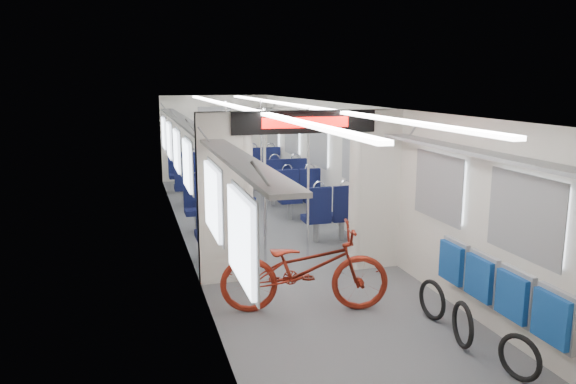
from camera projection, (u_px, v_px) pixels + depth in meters
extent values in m
plane|color=#515456|center=(268.00, 236.00, 9.89)|extent=(12.00, 12.00, 0.00)
cube|color=silver|center=(183.00, 176.00, 9.27)|extent=(0.02, 12.00, 2.30)
cube|color=silver|center=(346.00, 168.00, 10.05)|extent=(0.02, 12.00, 2.30)
cube|color=silver|center=(215.00, 138.00, 15.32)|extent=(2.90, 0.02, 2.30)
cube|color=silver|center=(469.00, 302.00, 4.00)|extent=(2.90, 0.02, 2.30)
cube|color=silver|center=(267.00, 104.00, 9.43)|extent=(2.90, 12.00, 0.02)
cube|color=white|center=(235.00, 107.00, 9.29)|extent=(0.12, 11.40, 0.04)
cube|color=white|center=(298.00, 106.00, 9.59)|extent=(0.12, 11.40, 0.04)
cube|color=silver|center=(222.00, 210.00, 7.50)|extent=(0.65, 0.18, 2.00)
cube|color=silver|center=(377.00, 200.00, 8.11)|extent=(0.65, 0.18, 2.00)
cube|color=silver|center=(303.00, 122.00, 7.58)|extent=(2.90, 0.18, 0.30)
cylinder|color=silver|center=(246.00, 208.00, 7.59)|extent=(0.20, 0.20, 2.00)
cylinder|color=silver|center=(356.00, 201.00, 8.02)|extent=(0.20, 0.20, 2.00)
cube|color=black|center=(305.00, 122.00, 7.47)|extent=(2.00, 0.03, 0.30)
cube|color=#FF0C07|center=(306.00, 122.00, 7.45)|extent=(1.20, 0.02, 0.14)
cube|color=white|center=(241.00, 238.00, 4.70)|extent=(0.04, 1.00, 0.75)
cube|color=white|center=(527.00, 216.00, 5.47)|extent=(0.04, 1.00, 0.75)
cube|color=white|center=(213.00, 200.00, 6.21)|extent=(0.04, 1.00, 0.75)
cube|color=white|center=(440.00, 187.00, 6.98)|extent=(0.04, 1.00, 0.75)
cube|color=white|center=(187.00, 165.00, 8.76)|extent=(0.04, 1.00, 0.75)
cube|color=white|center=(356.00, 158.00, 9.52)|extent=(0.04, 1.00, 0.75)
cube|color=white|center=(177.00, 151.00, 10.55)|extent=(0.04, 1.00, 0.75)
cube|color=white|center=(319.00, 146.00, 11.31)|extent=(0.04, 1.00, 0.75)
cube|color=white|center=(169.00, 140.00, 12.34)|extent=(0.04, 1.00, 0.75)
cube|color=white|center=(293.00, 137.00, 13.10)|extent=(0.04, 1.00, 0.75)
cube|color=white|center=(164.00, 133.00, 14.04)|extent=(0.04, 1.00, 0.75)
cube|color=white|center=(273.00, 130.00, 14.80)|extent=(0.04, 1.00, 0.75)
cube|color=gray|center=(239.00, 160.00, 5.39)|extent=(0.30, 3.60, 0.04)
cube|color=gray|center=(470.00, 151.00, 6.07)|extent=(0.30, 3.60, 0.04)
cube|color=gray|center=(181.00, 119.00, 11.05)|extent=(0.30, 7.60, 0.04)
cube|color=gray|center=(303.00, 117.00, 11.73)|extent=(0.30, 7.60, 0.04)
cube|color=gray|center=(216.00, 144.00, 15.29)|extent=(0.90, 0.05, 2.00)
imported|color=maroon|center=(305.00, 268.00, 6.61)|extent=(2.10, 1.11, 1.05)
cube|color=gray|center=(556.00, 318.00, 5.10)|extent=(0.06, 0.48, 0.54)
cube|color=navy|center=(551.00, 319.00, 5.08)|extent=(0.06, 0.44, 0.46)
cube|color=gray|center=(517.00, 296.00, 5.62)|extent=(0.06, 0.48, 0.54)
cube|color=navy|center=(512.00, 296.00, 5.60)|extent=(0.06, 0.44, 0.46)
cube|color=gray|center=(484.00, 278.00, 6.14)|extent=(0.06, 0.48, 0.54)
cube|color=navy|center=(479.00, 278.00, 6.12)|extent=(0.06, 0.44, 0.46)
cube|color=gray|center=(456.00, 262.00, 6.66)|extent=(0.06, 0.48, 0.54)
cube|color=navy|center=(451.00, 263.00, 6.64)|extent=(0.06, 0.44, 0.46)
torus|color=black|center=(519.00, 360.00, 5.11)|extent=(0.18, 0.44, 0.45)
torus|color=black|center=(462.00, 327.00, 5.75)|extent=(0.14, 0.49, 0.49)
torus|color=black|center=(432.00, 302.00, 6.42)|extent=(0.10, 0.47, 0.47)
cube|color=#0B1033|center=(240.00, 232.00, 8.63)|extent=(0.43, 0.40, 0.10)
cylinder|color=gray|center=(241.00, 246.00, 8.68)|extent=(0.10, 0.10, 0.35)
cube|color=#0B1033|center=(242.00, 215.00, 8.42)|extent=(0.43, 0.08, 0.52)
torus|color=silver|center=(242.00, 198.00, 8.37)|extent=(0.22, 0.03, 0.22)
cube|color=#0B1033|center=(223.00, 210.00, 10.15)|extent=(0.43, 0.40, 0.10)
cylinder|color=gray|center=(223.00, 222.00, 10.20)|extent=(0.10, 0.10, 0.35)
cube|color=#0B1033|center=(221.00, 191.00, 10.24)|extent=(0.43, 0.08, 0.52)
torus|color=silver|center=(221.00, 177.00, 10.19)|extent=(0.22, 0.03, 0.22)
cube|color=#0B1033|center=(210.00, 235.00, 8.51)|extent=(0.43, 0.40, 0.10)
cylinder|color=gray|center=(210.00, 249.00, 8.55)|extent=(0.10, 0.10, 0.35)
cube|color=#0B1033|center=(211.00, 217.00, 8.30)|extent=(0.43, 0.08, 0.52)
torus|color=silver|center=(210.00, 200.00, 8.24)|extent=(0.22, 0.03, 0.22)
cube|color=#0B1033|center=(197.00, 211.00, 10.03)|extent=(0.43, 0.40, 0.10)
cylinder|color=gray|center=(197.00, 223.00, 10.07)|extent=(0.10, 0.10, 0.35)
cube|color=#0B1033|center=(195.00, 192.00, 10.12)|extent=(0.43, 0.08, 0.52)
torus|color=silver|center=(195.00, 178.00, 10.07)|extent=(0.22, 0.03, 0.22)
cube|color=#0B1033|center=(316.00, 219.00, 9.49)|extent=(0.42, 0.40, 0.10)
cylinder|color=gray|center=(316.00, 231.00, 9.54)|extent=(0.10, 0.10, 0.35)
cube|color=#0B1033|center=(319.00, 203.00, 9.28)|extent=(0.42, 0.08, 0.52)
torus|color=silver|center=(319.00, 187.00, 9.23)|extent=(0.22, 0.03, 0.22)
cube|color=#0B1033|center=(290.00, 200.00, 11.00)|extent=(0.42, 0.40, 0.10)
cylinder|color=gray|center=(290.00, 211.00, 11.05)|extent=(0.10, 0.10, 0.35)
cube|color=#0B1033|center=(287.00, 183.00, 11.09)|extent=(0.42, 0.08, 0.52)
torus|color=silver|center=(287.00, 170.00, 11.04)|extent=(0.22, 0.03, 0.22)
cube|color=#0B1033|center=(342.00, 217.00, 9.62)|extent=(0.42, 0.40, 0.10)
cylinder|color=gray|center=(341.00, 229.00, 9.66)|extent=(0.10, 0.10, 0.35)
cube|color=#0B1033|center=(346.00, 201.00, 9.41)|extent=(0.42, 0.08, 0.52)
torus|color=silver|center=(346.00, 186.00, 9.35)|extent=(0.22, 0.03, 0.22)
cube|color=#0B1033|center=(312.00, 198.00, 11.13)|extent=(0.42, 0.40, 0.10)
cylinder|color=gray|center=(312.00, 209.00, 11.17)|extent=(0.10, 0.10, 0.35)
cube|color=#0B1033|center=(310.00, 181.00, 11.22)|extent=(0.42, 0.08, 0.52)
torus|color=silver|center=(310.00, 169.00, 11.17)|extent=(0.22, 0.03, 0.22)
cube|color=#0B1033|center=(205.00, 186.00, 12.37)|extent=(0.41, 0.38, 0.10)
cylinder|color=gray|center=(206.00, 196.00, 12.41)|extent=(0.10, 0.10, 0.35)
cube|color=#0B1033|center=(206.00, 174.00, 12.16)|extent=(0.41, 0.07, 0.50)
torus|color=silver|center=(206.00, 163.00, 12.11)|extent=(0.21, 0.03, 0.21)
cube|color=#0B1033|center=(197.00, 175.00, 13.83)|extent=(0.41, 0.38, 0.10)
cylinder|color=gray|center=(197.00, 184.00, 13.87)|extent=(0.10, 0.10, 0.35)
cube|color=#0B1033|center=(196.00, 162.00, 13.91)|extent=(0.41, 0.07, 0.50)
torus|color=silver|center=(196.00, 152.00, 13.87)|extent=(0.21, 0.03, 0.21)
cube|color=#0B1033|center=(184.00, 187.00, 12.24)|extent=(0.41, 0.38, 0.10)
cylinder|color=gray|center=(184.00, 197.00, 12.29)|extent=(0.10, 0.10, 0.35)
cube|color=#0B1033|center=(184.00, 175.00, 12.04)|extent=(0.41, 0.07, 0.50)
torus|color=silver|center=(184.00, 163.00, 11.99)|extent=(0.21, 0.03, 0.21)
cube|color=#0B1033|center=(178.00, 176.00, 13.70)|extent=(0.41, 0.38, 0.10)
cylinder|color=gray|center=(178.00, 185.00, 13.75)|extent=(0.10, 0.10, 0.35)
cube|color=#0B1033|center=(177.00, 163.00, 13.79)|extent=(0.41, 0.07, 0.50)
torus|color=silver|center=(176.00, 153.00, 13.74)|extent=(0.21, 0.03, 0.21)
cube|color=#0B1033|center=(273.00, 187.00, 12.26)|extent=(0.48, 0.45, 0.10)
cylinder|color=gray|center=(273.00, 197.00, 12.30)|extent=(0.10, 0.10, 0.35)
cube|color=#0B1033|center=(275.00, 173.00, 12.02)|extent=(0.48, 0.09, 0.59)
torus|color=silver|center=(275.00, 159.00, 11.96)|extent=(0.24, 0.03, 0.24)
cube|color=#0B1033|center=(255.00, 174.00, 13.97)|extent=(0.48, 0.45, 0.10)
cylinder|color=gray|center=(255.00, 183.00, 14.02)|extent=(0.10, 0.10, 0.35)
cube|color=#0B1033|center=(253.00, 159.00, 14.07)|extent=(0.48, 0.09, 0.59)
torus|color=silver|center=(253.00, 148.00, 14.02)|extent=(0.24, 0.03, 0.24)
cube|color=#0B1033|center=(293.00, 186.00, 12.38)|extent=(0.48, 0.45, 0.10)
cylinder|color=gray|center=(293.00, 196.00, 12.43)|extent=(0.10, 0.10, 0.35)
cube|color=#0B1033|center=(296.00, 172.00, 12.15)|extent=(0.48, 0.09, 0.59)
torus|color=silver|center=(296.00, 159.00, 12.09)|extent=(0.24, 0.03, 0.24)
cube|color=#0B1033|center=(273.00, 173.00, 14.10)|extent=(0.48, 0.45, 0.10)
cylinder|color=gray|center=(273.00, 182.00, 14.14)|extent=(0.10, 0.10, 0.35)
cube|color=#0B1033|center=(271.00, 159.00, 14.20)|extent=(0.48, 0.09, 0.59)
torus|color=silver|center=(271.00, 147.00, 14.14)|extent=(0.24, 0.03, 0.24)
cylinder|color=silver|center=(265.00, 187.00, 8.32)|extent=(0.04, 0.04, 2.30)
cylinder|color=silver|center=(308.00, 185.00, 8.48)|extent=(0.04, 0.04, 2.30)
cylinder|color=silver|center=(227.00, 159.00, 11.16)|extent=(0.04, 0.04, 2.30)
cylinder|color=silver|center=(261.00, 156.00, 11.65)|extent=(0.04, 0.04, 2.30)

